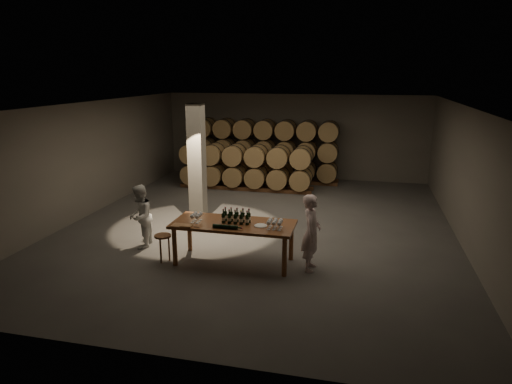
% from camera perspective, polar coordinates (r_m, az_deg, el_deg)
% --- Properties ---
extents(room, '(12.00, 12.00, 12.00)m').
position_cam_1_polar(room, '(12.57, -7.39, 3.64)').
color(room, '#504D4B').
rests_on(room, ground).
extents(tasting_table, '(2.60, 1.10, 0.90)m').
position_cam_1_polar(tasting_table, '(9.75, -2.83, -4.45)').
color(tasting_table, brown).
rests_on(tasting_table, ground).
extents(barrel_stack_back, '(5.48, 0.95, 2.31)m').
position_cam_1_polar(barrel_stack_back, '(17.14, 1.18, 5.36)').
color(barrel_stack_back, brown).
rests_on(barrel_stack_back, ground).
extents(barrel_stack_front, '(4.70, 0.95, 1.57)m').
position_cam_1_polar(barrel_stack_front, '(15.96, -1.26, 3.30)').
color(barrel_stack_front, brown).
rests_on(barrel_stack_front, ground).
extents(bottle_cluster, '(0.60, 0.23, 0.31)m').
position_cam_1_polar(bottle_cluster, '(9.67, -2.50, -3.25)').
color(bottle_cluster, black).
rests_on(bottle_cluster, tasting_table).
extents(lying_bottles, '(0.63, 0.08, 0.08)m').
position_cam_1_polar(lying_bottles, '(9.36, -3.79, -4.36)').
color(lying_bottles, black).
rests_on(lying_bottles, tasting_table).
extents(glass_cluster_left, '(0.20, 0.31, 0.19)m').
position_cam_1_polar(glass_cluster_left, '(9.84, -7.46, -2.92)').
color(glass_cluster_left, silver).
rests_on(glass_cluster_left, tasting_table).
extents(glass_cluster_right, '(0.31, 0.31, 0.18)m').
position_cam_1_polar(glass_cluster_right, '(9.35, 2.37, -3.77)').
color(glass_cluster_right, silver).
rests_on(glass_cluster_right, tasting_table).
extents(plate, '(0.27, 0.27, 0.02)m').
position_cam_1_polar(plate, '(9.51, 0.59, -4.23)').
color(plate, silver).
rests_on(plate, tasting_table).
extents(notebook_near, '(0.25, 0.20, 0.03)m').
position_cam_1_polar(notebook_near, '(9.59, -8.68, -4.19)').
color(notebook_near, '#925F35').
rests_on(notebook_near, tasting_table).
extents(notebook_corner, '(0.20, 0.25, 0.02)m').
position_cam_1_polar(notebook_corner, '(9.67, -9.86, -4.10)').
color(notebook_corner, '#925F35').
rests_on(notebook_corner, tasting_table).
extents(pen, '(0.13, 0.02, 0.01)m').
position_cam_1_polar(pen, '(9.51, -7.44, -4.37)').
color(pen, black).
rests_on(pen, tasting_table).
extents(stool, '(0.36, 0.36, 0.60)m').
position_cam_1_polar(stool, '(10.10, -11.56, -5.87)').
color(stool, brown).
rests_on(stool, ground).
extents(person_man, '(0.39, 0.59, 1.62)m').
position_cam_1_polar(person_man, '(9.47, 6.93, -5.05)').
color(person_man, silver).
rests_on(person_man, ground).
extents(person_woman, '(0.70, 0.83, 1.50)m').
position_cam_1_polar(person_woman, '(10.96, -14.29, -2.98)').
color(person_woman, silver).
rests_on(person_woman, ground).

